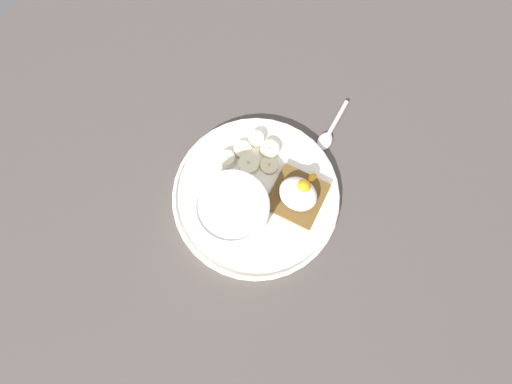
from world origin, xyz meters
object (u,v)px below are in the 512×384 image
(oatmeal_bowl, at_px, (233,209))
(banana_slice_inner, at_px, (269,165))
(banana_slice_front, at_px, (249,164))
(spoon, at_px, (330,131))
(banana_slice_left, at_px, (269,150))
(poached_egg, at_px, (299,193))
(banana_slice_right, at_px, (227,159))
(toast_slice, at_px, (297,197))
(banana_slice_back, at_px, (242,150))
(banana_slice_outer, at_px, (256,139))

(oatmeal_bowl, bearing_deg, banana_slice_inner, -91.63)
(banana_slice_inner, bearing_deg, banana_slice_front, 31.51)
(banana_slice_inner, height_order, spoon, banana_slice_inner)
(oatmeal_bowl, xyz_separation_m, banana_slice_left, (0.01, -0.12, -0.02))
(oatmeal_bowl, height_order, spoon, oatmeal_bowl)
(oatmeal_bowl, relative_size, poached_egg, 1.53)
(banana_slice_front, bearing_deg, banana_slice_right, 21.92)
(oatmeal_bowl, bearing_deg, banana_slice_left, -84.41)
(banana_slice_front, bearing_deg, spoon, -121.20)
(poached_egg, xyz_separation_m, spoon, (0.02, -0.13, -0.03))
(toast_slice, distance_m, banana_slice_inner, 0.07)
(spoon, bearing_deg, poached_egg, 97.14)
(banana_slice_left, height_order, banana_slice_back, banana_slice_left)
(toast_slice, xyz_separation_m, banana_slice_right, (0.13, 0.01, 0.00))
(poached_egg, bearing_deg, toast_slice, 84.44)
(banana_slice_outer, bearing_deg, toast_slice, 157.52)
(banana_slice_left, xyz_separation_m, banana_slice_back, (0.04, 0.03, -0.00))
(banana_slice_right, xyz_separation_m, banana_slice_outer, (-0.02, -0.06, -0.00))
(banana_slice_left, height_order, spoon, banana_slice_left)
(banana_slice_front, bearing_deg, oatmeal_bowl, 107.81)
(poached_egg, height_order, banana_slice_front, poached_egg)
(oatmeal_bowl, height_order, toast_slice, oatmeal_bowl)
(banana_slice_inner, xyz_separation_m, banana_slice_outer, (0.04, -0.03, 0.00))
(banana_slice_left, bearing_deg, banana_slice_back, 33.61)
(banana_slice_front, xyz_separation_m, banana_slice_right, (0.03, 0.01, 0.00))
(banana_slice_outer, relative_size, spoon, 0.36)
(banana_slice_front, distance_m, banana_slice_right, 0.04)
(poached_egg, height_order, banana_slice_outer, poached_egg)
(oatmeal_bowl, xyz_separation_m, banana_slice_inner, (-0.00, -0.10, -0.02))
(banana_slice_front, height_order, banana_slice_back, banana_slice_front)
(oatmeal_bowl, height_order, banana_slice_front, oatmeal_bowl)
(banana_slice_back, bearing_deg, toast_slice, 171.82)
(toast_slice, distance_m, banana_slice_right, 0.13)
(oatmeal_bowl, bearing_deg, spoon, -104.16)
(banana_slice_left, bearing_deg, banana_slice_front, 70.46)
(oatmeal_bowl, distance_m, banana_slice_back, 0.11)
(poached_egg, distance_m, banana_slice_outer, 0.12)
(banana_slice_inner, height_order, banana_slice_outer, banana_slice_outer)
(oatmeal_bowl, bearing_deg, banana_slice_outer, -71.74)
(banana_slice_right, relative_size, banana_slice_outer, 1.05)
(banana_slice_left, bearing_deg, banana_slice_outer, -7.58)
(toast_slice, relative_size, banana_slice_left, 2.14)
(banana_slice_outer, bearing_deg, poached_egg, 158.39)
(banana_slice_inner, relative_size, banana_slice_outer, 1.12)
(banana_slice_back, relative_size, banana_slice_right, 1.06)
(banana_slice_left, xyz_separation_m, banana_slice_inner, (-0.01, 0.02, -0.00))
(banana_slice_inner, bearing_deg, banana_slice_outer, -30.76)
(banana_slice_right, bearing_deg, toast_slice, -174.84)
(banana_slice_inner, bearing_deg, toast_slice, 163.58)
(banana_slice_front, height_order, banana_slice_outer, same)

